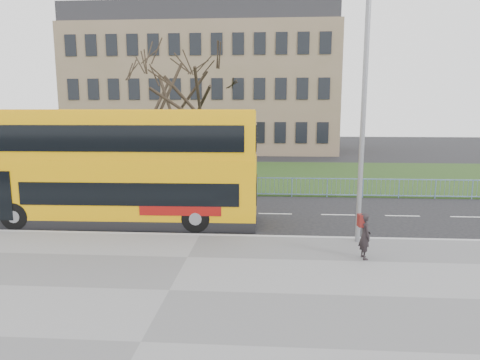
% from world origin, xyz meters
% --- Properties ---
extents(ground, '(120.00, 120.00, 0.00)m').
position_xyz_m(ground, '(0.00, 0.00, 0.00)').
color(ground, black).
rests_on(ground, ground).
extents(pavement, '(80.00, 10.50, 0.12)m').
position_xyz_m(pavement, '(0.00, -6.75, 0.06)').
color(pavement, slate).
rests_on(pavement, ground).
extents(kerb, '(80.00, 0.20, 0.14)m').
position_xyz_m(kerb, '(0.00, -1.55, 0.07)').
color(kerb, '#9C9C9F').
rests_on(kerb, ground).
extents(grass_verge, '(80.00, 15.40, 0.08)m').
position_xyz_m(grass_verge, '(0.00, 14.30, 0.04)').
color(grass_verge, '#223714').
rests_on(grass_verge, ground).
extents(guard_railing, '(40.00, 0.12, 1.10)m').
position_xyz_m(guard_railing, '(0.00, 6.60, 0.55)').
color(guard_railing, '#6B89BF').
rests_on(guard_railing, ground).
extents(bare_tree, '(7.20, 7.20, 10.28)m').
position_xyz_m(bare_tree, '(-3.00, 10.00, 5.22)').
color(bare_tree, black).
rests_on(bare_tree, grass_verge).
extents(civic_building, '(30.00, 15.00, 14.00)m').
position_xyz_m(civic_building, '(-5.00, 35.00, 7.00)').
color(civic_building, '#7C6A4F').
rests_on(civic_building, ground).
extents(yellow_bus, '(11.77, 3.04, 4.91)m').
position_xyz_m(yellow_bus, '(-3.72, 0.39, 2.63)').
color(yellow_bus, '#F0A90A').
rests_on(yellow_bus, ground).
extents(pedestrian, '(0.44, 0.60, 1.54)m').
position_xyz_m(pedestrian, '(5.84, -3.85, 0.89)').
color(pedestrian, black).
rests_on(pedestrian, pavement).
extents(street_lamp, '(1.95, 0.40, 9.19)m').
position_xyz_m(street_lamp, '(5.88, -1.99, 5.16)').
color(street_lamp, gray).
rests_on(street_lamp, pavement).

